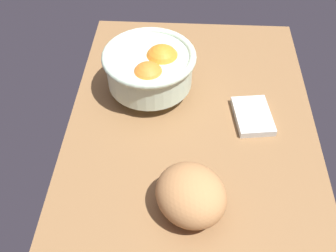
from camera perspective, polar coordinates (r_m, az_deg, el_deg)
The scene contains 4 objects.
ground_plane at distance 85.49cm, azimuth 3.39°, elevation -0.82°, with size 78.38×53.67×3.00cm, color olive.
fruit_bowl at distance 87.30cm, azimuth -2.52°, elevation 8.46°, with size 20.64×20.64×12.20cm.
bread_loaf at distance 68.76cm, azimuth 3.48°, elevation -10.01°, with size 13.16×11.83×9.20cm, color #B77E4B.
napkin_folded at distance 87.36cm, azimuth 12.27°, elevation 1.45°, with size 11.04×7.69×1.57cm, color silver.
Camera 1 is at (-56.09, 2.00, 62.98)cm, focal length 41.73 mm.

